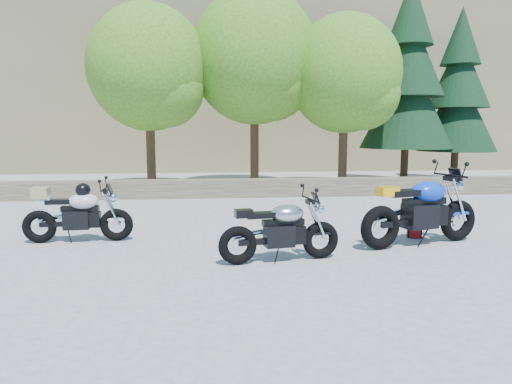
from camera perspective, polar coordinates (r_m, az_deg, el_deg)
ground at (r=7.63m, az=-0.76°, el=-6.63°), size 90.00×90.00×0.00m
stone_wall at (r=12.98m, az=-2.83°, el=0.48°), size 22.00×0.55×0.50m
hillside at (r=35.98m, az=0.23°, el=16.74°), size 80.00×30.00×15.00m
tree_decid_left at (r=14.71m, az=-12.91°, el=14.37°), size 3.67×3.67×5.62m
tree_decid_mid at (r=15.13m, az=0.25°, el=15.92°), size 4.08×4.08×6.24m
tree_decid_right at (r=15.02m, az=11.49°, el=13.75°), size 3.54×3.54×5.41m
conifer_near at (r=17.08m, az=18.47°, el=13.38°), size 3.17×3.17×7.06m
conifer_far at (r=18.56m, az=23.98°, el=11.36°), size 2.82×2.82×6.27m
silver_bike at (r=6.61m, az=3.14°, el=-4.93°), size 1.82×0.58×0.91m
white_bike at (r=8.31m, az=-21.45°, el=-2.49°), size 1.83×0.58×1.01m
blue_bike at (r=8.01m, az=20.02°, el=-2.28°), size 2.27×0.91×1.16m
backpack at (r=8.60m, az=19.19°, el=-4.34°), size 0.28×0.26×0.33m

